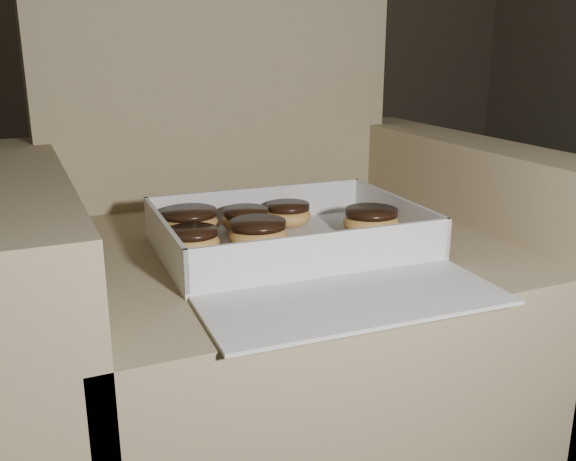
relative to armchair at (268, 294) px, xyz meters
The scene contains 13 objects.
floor 0.40m from the armchair, 20.86° to the right, with size 4.50×4.50×0.00m, color black.
armchair is the anchor object (origin of this frame).
bakery_box 0.19m from the armchair, 93.42° to the right, with size 0.38×0.44×0.06m.
donut_a 0.15m from the armchair, 41.82° to the right, with size 0.07×0.07×0.04m.
donut_b 0.20m from the armchair, behind, with size 0.09×0.09×0.04m.
donut_c 0.15m from the armchair, 149.28° to the right, with size 0.07×0.07×0.04m.
donut_d 0.23m from the armchair, 46.11° to the right, with size 0.08×0.08×0.04m.
donut_e 0.23m from the armchair, 146.21° to the right, with size 0.07×0.07×0.04m.
donut_f 0.20m from the armchair, 117.39° to the right, with size 0.09×0.09×0.04m.
crumb_a 0.18m from the armchair, 112.44° to the right, with size 0.01×0.01×0.00m, color black.
crumb_b 0.26m from the armchair, 124.09° to the right, with size 0.01×0.01×0.00m, color black.
crumb_c 0.23m from the armchair, 115.10° to the right, with size 0.01×0.01×0.00m, color black.
crumb_d 0.27m from the armchair, 76.65° to the right, with size 0.01×0.01×0.00m, color black.
Camera 1 is at (-0.65, -0.82, 0.68)m, focal length 40.00 mm.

